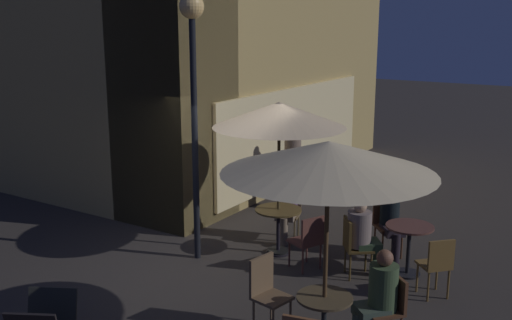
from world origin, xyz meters
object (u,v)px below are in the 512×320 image
(street_lamp_near_corner, at_px, (193,66))
(cafe_chair_3, at_px, (289,210))
(patio_umbrella_0, at_px, (329,158))
(cafe_chair_4, at_px, (309,238))
(patron_seated_3, at_px, (363,233))
(patio_umbrella_1, at_px, (279,115))
(cafe_chair_1, at_px, (389,304))
(cafe_chair_2, at_px, (267,288))
(cafe_chair_6, at_px, (387,219))
(cafe_table_0, at_px, (324,316))
(cafe_chair_5, at_px, (437,262))
(patron_seated_0, at_px, (379,294))
(patron_seated_2, at_px, (391,216))
(patron_standing_4, at_px, (292,168))
(cafe_chair_7, at_px, (353,242))
(cafe_table_1, at_px, (278,220))
(patron_seated_1, at_px, (287,202))
(cafe_table_2, at_px, (409,239))

(street_lamp_near_corner, relative_size, cafe_chair_3, 4.94)
(patio_umbrella_0, relative_size, cafe_chair_4, 2.90)
(patron_seated_3, bearing_deg, patio_umbrella_1, 138.79)
(cafe_chair_1, relative_size, cafe_chair_2, 0.93)
(cafe_chair_6, distance_m, patron_seated_3, 1.06)
(cafe_table_0, bearing_deg, cafe_chair_5, -16.64)
(patron_seated_0, bearing_deg, patron_seated_3, -110.09)
(cafe_chair_4, xyz_separation_m, cafe_chair_5, (0.10, -1.93, 0.01))
(patron_seated_2, relative_size, patron_standing_4, 0.73)
(cafe_chair_2, xyz_separation_m, cafe_chair_4, (1.92, 0.42, -0.05))
(cafe_chair_1, height_order, cafe_chair_3, cafe_chair_1)
(cafe_chair_3, distance_m, cafe_chair_7, 1.87)
(cafe_table_1, height_order, patio_umbrella_0, patio_umbrella_0)
(cafe_chair_7, xyz_separation_m, patron_seated_1, (0.80, 1.58, 0.15))
(cafe_chair_7, bearing_deg, patio_umbrella_1, 135.01)
(cafe_chair_3, xyz_separation_m, cafe_chair_5, (-0.97, -2.88, 0.03))
(cafe_chair_7, bearing_deg, patron_seated_2, 41.51)
(patron_seated_0, height_order, patron_seated_2, patron_seated_0)
(cafe_chair_2, distance_m, patron_seated_3, 2.18)
(patio_umbrella_0, xyz_separation_m, cafe_chair_3, (3.15, 2.23, -1.84))
(cafe_table_2, distance_m, patio_umbrella_0, 3.27)
(cafe_table_2, bearing_deg, patio_umbrella_1, 98.77)
(patron_seated_2, bearing_deg, patron_seated_3, -48.87)
(patron_seated_2, distance_m, patron_standing_4, 2.95)
(cafe_chair_1, bearing_deg, cafe_chair_2, -30.68)
(cafe_chair_4, bearing_deg, cafe_chair_2, 126.51)
(cafe_table_0, relative_size, patron_seated_3, 0.62)
(street_lamp_near_corner, height_order, cafe_chair_2, street_lamp_near_corner)
(patron_seated_2, bearing_deg, cafe_chair_4, -80.03)
(street_lamp_near_corner, distance_m, patron_standing_4, 3.83)
(cafe_table_1, relative_size, cafe_chair_7, 0.84)
(cafe_table_1, bearing_deg, patron_standing_4, 23.71)
(patron_standing_4, bearing_deg, cafe_chair_2, -62.33)
(cafe_chair_3, distance_m, cafe_chair_4, 1.43)
(cafe_chair_3, relative_size, patron_seated_2, 0.69)
(patio_umbrella_0, distance_m, patron_standing_4, 5.73)
(cafe_chair_1, bearing_deg, cafe_chair_3, -90.48)
(patron_seated_1, bearing_deg, cafe_table_1, -0.00)
(cafe_chair_1, height_order, cafe_chair_7, cafe_chair_7)
(street_lamp_near_corner, distance_m, patron_seated_1, 2.94)
(cafe_chair_4, bearing_deg, cafe_chair_7, -143.93)
(patron_seated_3, bearing_deg, patron_seated_0, -99.34)
(cafe_chair_6, bearing_deg, patron_seated_0, -24.56)
(cafe_table_0, relative_size, patio_umbrella_0, 0.30)
(cafe_table_1, height_order, patron_standing_4, patron_standing_4)
(cafe_table_2, xyz_separation_m, patron_seated_2, (0.51, 0.48, 0.13))
(patio_umbrella_0, distance_m, cafe_chair_2, 1.98)
(patio_umbrella_1, bearing_deg, cafe_chair_2, -152.85)
(cafe_table_1, xyz_separation_m, patron_seated_2, (0.83, -1.61, 0.13))
(street_lamp_near_corner, height_order, patron_seated_0, street_lamp_near_corner)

